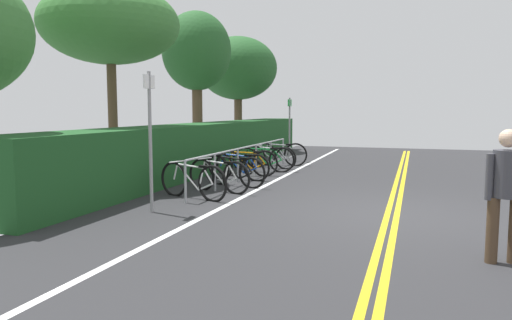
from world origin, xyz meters
The scene contains 20 objects.
ground_plane centered at (0.00, 0.00, -0.03)m, with size 29.90×10.70×0.05m, color #2B2B2D.
centre_line_yellow_inner centered at (0.00, -0.08, 0.00)m, with size 26.91×0.10×0.00m, color gold.
centre_line_yellow_outer centered at (0.00, 0.08, 0.00)m, with size 26.91×0.10×0.00m, color gold.
bike_lane_stripe_white centered at (0.00, 3.06, 0.00)m, with size 26.91×0.12×0.00m, color white.
bike_rack centered at (3.36, 3.91, 0.64)m, with size 7.32×0.05×0.86m.
bicycle_0 centered at (0.22, 3.99, 0.37)m, with size 0.67×1.78×0.78m.
bicycle_1 centered at (1.12, 3.79, 0.36)m, with size 0.60×1.68×0.77m.
bicycle_2 centered at (1.98, 3.76, 0.37)m, with size 0.60×1.76×0.78m.
bicycle_3 centered at (2.98, 4.02, 0.35)m, with size 0.46×1.76×0.75m.
bicycle_4 centered at (3.75, 4.05, 0.36)m, with size 0.63×1.66×0.76m.
bicycle_5 centered at (4.74, 3.89, 0.37)m, with size 0.58×1.80×0.78m.
bicycle_6 centered at (5.65, 3.95, 0.34)m, with size 0.48×1.76×0.74m.
bicycle_7 centered at (6.44, 3.86, 0.37)m, with size 0.46×1.78×0.79m.
pedestrian centered at (-2.39, -1.38, 0.92)m, with size 0.32×0.47×1.61m.
sign_post_near centered at (-1.22, 4.10, 1.49)m, with size 0.36×0.06×2.49m.
sign_post_far centered at (7.83, 3.90, 1.35)m, with size 0.36×0.06×2.24m.
hedge_backdrop centered at (4.86, 5.75, 0.71)m, with size 16.27×1.31×1.41m, color #1C4C21.
tree_mid centered at (1.78, 6.97, 3.92)m, with size 3.45×3.45×4.91m.
tree_far_right centered at (6.67, 6.94, 3.79)m, with size 2.39×2.39×5.19m.
tree_extra centered at (11.08, 7.07, 3.59)m, with size 3.40×3.40×4.97m.
Camera 1 is at (-8.61, -0.34, 1.83)m, focal length 33.54 mm.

